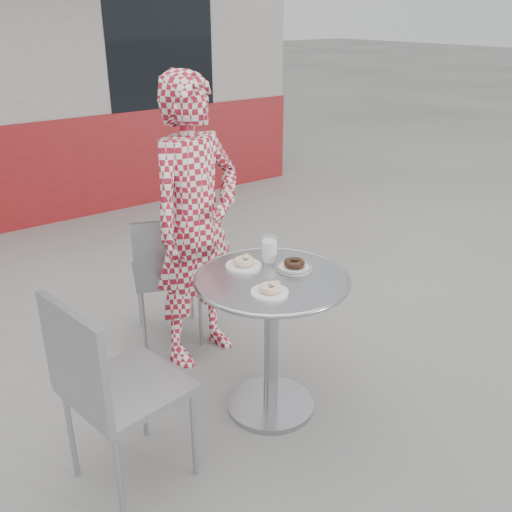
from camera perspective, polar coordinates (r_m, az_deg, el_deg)
ground at (r=3.13m, az=1.20°, el=-15.34°), size 60.00×60.00×0.00m
bistro_table at (r=2.85m, az=1.57°, el=-5.54°), size 0.77×0.77×0.77m
chair_far at (r=3.68m, az=-8.71°, el=-4.29°), size 0.53×0.53×0.86m
chair_left at (r=2.66m, az=-12.63°, el=-16.17°), size 0.52×0.51×0.95m
seated_person at (r=3.26m, az=-5.98°, el=3.21°), size 0.68×0.52×1.68m
plate_far at (r=2.86m, az=-1.24°, el=-0.71°), size 0.18×0.18×0.05m
plate_near at (r=2.60m, az=1.41°, el=-3.39°), size 0.17×0.17×0.05m
plate_checker at (r=2.85m, az=3.85°, el=-0.99°), size 0.18×0.18×0.05m
milk_cup at (r=2.91m, az=1.34°, el=0.65°), size 0.08×0.08×0.13m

